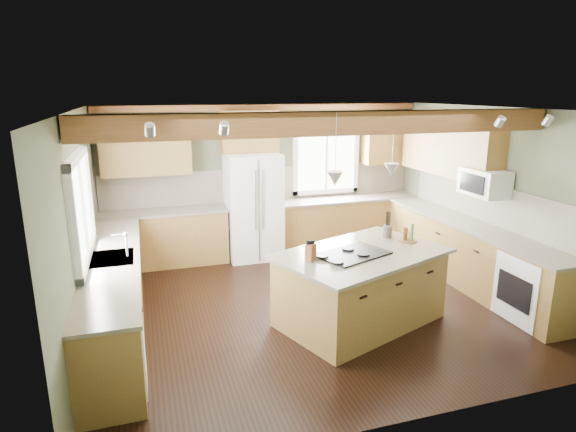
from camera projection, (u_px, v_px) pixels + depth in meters
name	position (u px, v px, depth m)	size (l,w,h in m)	color
floor	(312.00, 304.00, 6.55)	(5.60, 5.60, 0.00)	black
ceiling	(314.00, 109.00, 5.89)	(5.60, 5.60, 0.00)	silver
wall_back	(265.00, 179.00, 8.53)	(5.60, 5.60, 0.00)	#444934
wall_left	(80.00, 230.00, 5.42)	(5.00, 5.00, 0.00)	#444934
wall_right	(493.00, 198.00, 7.03)	(5.00, 5.00, 0.00)	#444934
ceiling_beam	(334.00, 123.00, 5.34)	(5.55, 0.26, 0.26)	brown
soffit_trim	(265.00, 107.00, 8.12)	(5.55, 0.20, 0.10)	brown
backsplash_back	(265.00, 184.00, 8.54)	(5.58, 0.03, 0.58)	brown
backsplash_right	(489.00, 203.00, 7.09)	(0.03, 3.70, 0.58)	brown
base_cab_back_left	(165.00, 239.00, 7.96)	(2.02, 0.60, 0.88)	brown
counter_back_left	(163.00, 212.00, 7.84)	(2.06, 0.64, 0.04)	#474134
base_cab_back_right	(347.00, 223.00, 8.90)	(2.62, 0.60, 0.88)	brown
counter_back_right	(348.00, 199.00, 8.78)	(2.66, 0.64, 0.04)	#474134
base_cab_left	(115.00, 295.00, 5.77)	(0.60, 3.70, 0.88)	brown
counter_left	(112.00, 259.00, 5.65)	(0.64, 3.74, 0.04)	#474134
base_cab_right	(468.00, 254.00, 7.21)	(0.60, 3.70, 0.88)	brown
counter_right	(471.00, 225.00, 7.09)	(0.64, 3.74, 0.04)	#474134
upper_cab_back_left	(146.00, 147.00, 7.63)	(1.40, 0.35, 0.90)	brown
upper_cab_over_fridge	(249.00, 132.00, 8.07)	(0.96, 0.35, 0.70)	brown
upper_cab_right	(449.00, 147.00, 7.64)	(0.35, 2.20, 0.90)	brown
upper_cab_back_corner	(387.00, 139.00, 8.86)	(0.90, 0.35, 0.90)	brown
window_left	(80.00, 207.00, 5.41)	(0.04, 1.60, 1.05)	white
window_back	(326.00, 162.00, 8.78)	(1.10, 0.04, 1.00)	white
sink	(112.00, 259.00, 5.65)	(0.50, 0.65, 0.03)	#262628
faucet	(127.00, 246.00, 5.67)	(0.02, 0.02, 0.28)	#B2B2B7
dishwasher	(112.00, 350.00, 4.58)	(0.60, 0.60, 0.84)	white
oven	(534.00, 288.00, 6.00)	(0.60, 0.72, 0.84)	white
microwave	(484.00, 182.00, 6.85)	(0.40, 0.70, 0.38)	white
pendant_left	(335.00, 179.00, 5.32)	(0.18, 0.18, 0.16)	#B2B2B7
pendant_right	(392.00, 170.00, 5.89)	(0.18, 0.18, 0.16)	#B2B2B7
refrigerator	(253.00, 207.00, 8.20)	(0.90, 0.74, 1.80)	white
island	(360.00, 289.00, 5.97)	(1.91, 1.17, 0.88)	brown
island_top	(361.00, 254.00, 5.85)	(2.04, 1.30, 0.04)	#474134
cooktop	(352.00, 254.00, 5.75)	(0.83, 0.55, 0.02)	black
knife_block	(311.00, 253.00, 5.52)	(0.12, 0.09, 0.20)	brown
utensil_crock	(388.00, 232.00, 6.41)	(0.12, 0.12, 0.16)	#3C3430
bottle_tray	(408.00, 233.00, 6.24)	(0.24, 0.24, 0.22)	brown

